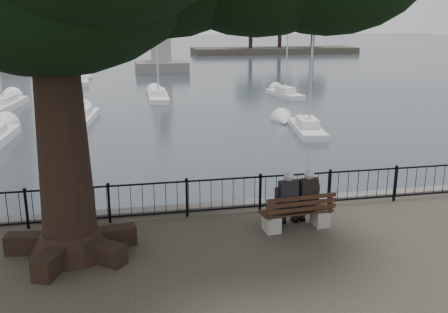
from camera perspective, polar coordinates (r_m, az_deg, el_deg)
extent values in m
cube|color=#605C58|center=(14.18, -0.40, -7.68)|extent=(200.00, 0.40, 1.20)
plane|color=#242D35|center=(113.00, -10.33, 12.08)|extent=(260.00, 260.00, 0.00)
cube|color=black|center=(13.20, 0.00, -2.60)|extent=(22.00, 0.04, 0.04)
cube|color=black|center=(13.48, 0.00, -5.95)|extent=(22.00, 0.04, 0.04)
cube|color=gray|center=(12.45, 5.46, -7.61)|extent=(0.39, 0.48, 0.42)
cube|color=gray|center=(12.96, 10.93, -6.87)|extent=(0.39, 0.48, 0.42)
cube|color=black|center=(12.60, 8.30, -6.20)|extent=(1.86, 0.66, 0.04)
cube|color=black|center=(12.26, 8.88, -5.32)|extent=(1.82, 0.19, 0.41)
cube|color=black|center=(12.45, 7.10, -5.81)|extent=(0.39, 0.33, 0.24)
cube|color=black|center=(12.22, 7.37, -4.31)|extent=(0.46, 0.28, 0.61)
sphere|color=tan|center=(12.12, 7.36, -2.35)|extent=(0.23, 0.23, 0.23)
ellipsoid|color=#A8A8A8|center=(12.09, 7.41, -2.23)|extent=(0.24, 0.24, 0.21)
cube|color=black|center=(12.83, 6.53, -6.82)|extent=(0.36, 0.47, 0.46)
cube|color=black|center=(12.66, 9.34, -5.54)|extent=(0.39, 0.33, 0.24)
cube|color=black|center=(12.44, 9.64, -4.05)|extent=(0.46, 0.28, 0.61)
sphere|color=tan|center=(12.34, 9.65, -2.13)|extent=(0.23, 0.23, 0.23)
ellipsoid|color=#A8A8A8|center=(12.31, 9.70, -2.00)|extent=(0.24, 0.24, 0.21)
cube|color=black|center=(13.04, 8.72, -6.54)|extent=(0.36, 0.47, 0.46)
cone|color=black|center=(11.81, -17.05, -9.20)|extent=(1.89, 1.89, 0.56)
cone|color=black|center=(10.94, -18.30, 5.54)|extent=(1.22, 1.22, 6.66)
cube|color=#605C58|center=(73.67, -23.88, 9.86)|extent=(9.91, 9.91, 1.40)
cube|color=#605C58|center=(60.22, -7.18, 10.08)|extent=(5.97, 5.97, 1.40)
cube|color=gray|center=(60.05, -7.26, 12.45)|extent=(2.19, 2.58, 3.98)
cube|color=#605C58|center=(59.98, -7.33, 14.49)|extent=(2.58, 2.98, 0.30)
cube|color=gray|center=(60.27, -7.38, 15.30)|extent=(1.29, 2.19, 1.39)
cube|color=gray|center=(59.29, -7.33, 15.97)|extent=(1.49, 1.00, 1.59)
sphere|color=gray|center=(58.91, -7.34, 17.04)|extent=(1.69, 1.69, 1.69)
cube|color=white|center=(32.22, -15.86, 4.15)|extent=(1.90, 5.09, 0.55)
cube|color=white|center=(32.13, -15.92, 5.03)|extent=(1.22, 2.12, 0.41)
cylinder|color=silver|center=(31.39, -16.67, 14.34)|extent=(0.11, 0.11, 10.83)
cube|color=white|center=(28.10, 9.45, 2.95)|extent=(2.13, 5.02, 0.54)
cube|color=white|center=(28.00, 9.50, 3.95)|extent=(1.30, 2.12, 0.41)
cylinder|color=silver|center=(27.25, 10.07, 11.87)|extent=(0.11, 0.11, 8.18)
cube|color=white|center=(41.20, 6.95, 6.97)|extent=(1.99, 4.85, 0.52)
cube|color=white|center=(41.13, 6.97, 7.66)|extent=(1.23, 2.04, 0.39)
cylinder|color=silver|center=(40.57, 7.25, 12.42)|extent=(0.10, 0.10, 7.27)
cube|color=white|center=(38.52, -23.82, 5.19)|extent=(2.42, 6.30, 0.68)
cube|color=white|center=(38.45, -23.90, 5.93)|extent=(1.54, 2.63, 0.51)
cube|color=white|center=(39.51, -7.50, 6.60)|extent=(1.61, 5.31, 0.59)
cube|color=white|center=(39.44, -7.52, 7.31)|extent=(1.13, 2.18, 0.44)
cylinder|color=silver|center=(38.78, -7.73, 13.79)|extent=(0.12, 0.12, 9.32)
cube|color=white|center=(51.30, -16.17, 8.13)|extent=(2.14, 5.62, 0.61)
cube|color=white|center=(51.25, -16.21, 8.68)|extent=(1.37, 2.35, 0.46)
cylinder|color=silver|center=(50.66, -16.77, 15.57)|extent=(0.12, 0.12, 12.72)
cube|color=#302D25|center=(94.08, 5.75, 11.94)|extent=(30.00, 8.00, 1.20)
cylinder|color=black|center=(90.69, 3.06, 13.45)|extent=(0.70, 0.70, 4.00)
ellipsoid|color=black|center=(90.64, 3.10, 15.97)|extent=(5.20, 5.20, 4.16)
cylinder|color=black|center=(94.27, 6.39, 13.45)|extent=(0.70, 0.70, 4.00)
ellipsoid|color=black|center=(94.22, 6.46, 15.88)|extent=(5.20, 5.20, 4.16)
cylinder|color=black|center=(95.32, 10.11, 13.33)|extent=(0.70, 0.70, 4.00)
ellipsoid|color=black|center=(95.27, 10.23, 15.73)|extent=(5.20, 5.20, 4.16)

